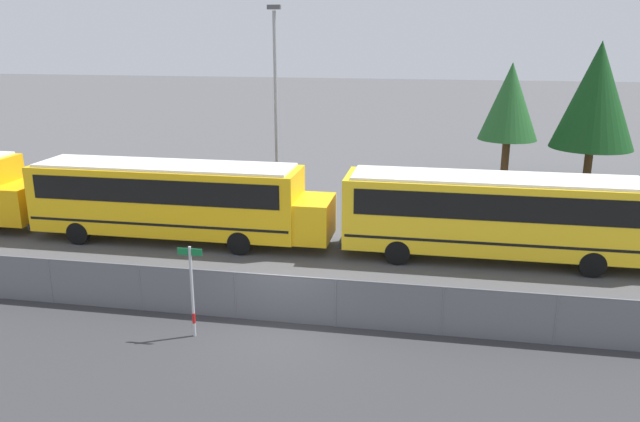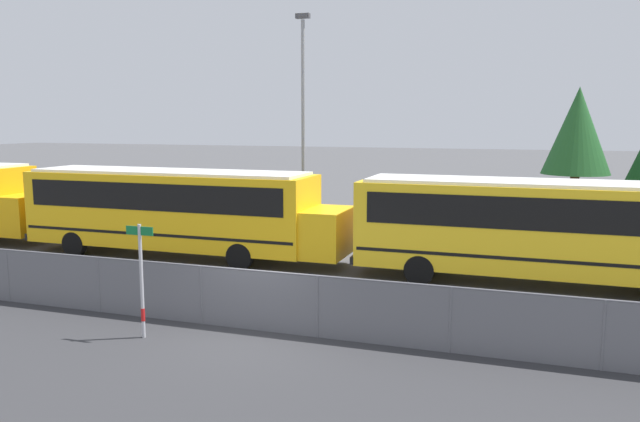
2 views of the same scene
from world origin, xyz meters
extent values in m
plane|color=#4C4C4F|center=(0.00, 0.00, 0.00)|extent=(200.00, 200.00, 0.00)
cube|color=#9EA0A5|center=(0.00, 0.00, 0.73)|extent=(63.23, 0.03, 1.46)
cube|color=slate|center=(0.00, -0.01, 0.73)|extent=(63.23, 0.01, 1.46)
cylinder|color=slate|center=(0.00, 0.00, 1.46)|extent=(63.23, 0.05, 0.05)
cylinder|color=slate|center=(-7.53, 0.00, 0.73)|extent=(0.07, 0.07, 1.46)
cylinder|color=slate|center=(-4.52, 0.00, 0.73)|extent=(0.07, 0.07, 1.46)
cylinder|color=slate|center=(-1.51, 0.00, 0.73)|extent=(0.07, 0.07, 1.46)
cylinder|color=slate|center=(1.51, 0.00, 0.73)|extent=(0.07, 0.07, 1.46)
cylinder|color=slate|center=(4.52, 0.00, 0.73)|extent=(0.07, 0.07, 1.46)
cylinder|color=slate|center=(7.53, 0.00, 0.73)|extent=(0.07, 0.07, 1.46)
cube|color=#EDA80F|center=(-13.09, 6.65, 1.25)|extent=(1.30, 2.33, 1.58)
cylinder|color=black|center=(-15.81, 7.80, 0.46)|extent=(0.92, 0.28, 0.92)
cube|color=yellow|center=(-6.45, 6.50, 1.77)|extent=(10.87, 2.53, 2.63)
cube|color=black|center=(-6.45, 6.50, 2.35)|extent=(10.00, 2.57, 0.95)
cube|color=black|center=(-6.45, 6.50, 1.04)|extent=(10.65, 2.56, 0.10)
cube|color=yellow|center=(-0.37, 6.50, 1.25)|extent=(1.30, 2.33, 1.58)
cube|color=black|center=(-11.94, 6.50, 0.61)|extent=(0.12, 2.53, 0.24)
cube|color=silver|center=(-6.45, 6.50, 3.14)|extent=(10.33, 2.28, 0.10)
cylinder|color=black|center=(-3.08, 7.64, 0.46)|extent=(0.92, 0.28, 0.92)
cylinder|color=black|center=(-3.08, 5.35, 0.46)|extent=(0.92, 0.28, 0.92)
cylinder|color=black|center=(-9.82, 7.64, 0.46)|extent=(0.92, 0.28, 0.92)
cylinder|color=black|center=(-9.82, 5.35, 0.46)|extent=(0.92, 0.28, 0.92)
cube|color=yellow|center=(6.30, 6.55, 1.77)|extent=(10.87, 2.53, 2.63)
cube|color=black|center=(6.30, 6.55, 2.35)|extent=(10.00, 2.57, 0.95)
cube|color=black|center=(6.30, 6.55, 1.04)|extent=(10.65, 2.56, 0.10)
cube|color=black|center=(0.81, 6.55, 0.61)|extent=(0.12, 2.53, 0.24)
cube|color=silver|center=(6.30, 6.55, 3.14)|extent=(10.33, 2.28, 0.10)
cylinder|color=black|center=(2.93, 7.70, 0.46)|extent=(0.92, 0.28, 0.92)
cylinder|color=black|center=(2.93, 5.40, 0.46)|extent=(0.92, 0.28, 0.92)
cylinder|color=#B7B7BC|center=(-2.30, -1.31, 1.33)|extent=(0.08, 0.08, 2.66)
cylinder|color=red|center=(-2.30, -1.31, 0.55)|extent=(0.09, 0.09, 0.30)
cube|color=#147238|center=(-2.30, -1.31, 2.51)|extent=(0.70, 0.02, 0.20)
cylinder|color=gray|center=(-3.31, 12.14, 4.57)|extent=(0.16, 0.16, 9.15)
cube|color=#47474C|center=(-3.31, 12.14, 9.30)|extent=(0.60, 0.24, 0.20)
cylinder|color=#51381E|center=(8.13, 20.52, 1.16)|extent=(0.44, 0.44, 2.31)
cone|color=#235B28|center=(8.13, 20.52, 4.47)|extent=(3.32, 3.32, 4.32)
camera|label=1|loc=(4.05, -16.27, 8.23)|focal=35.00mm
camera|label=2|loc=(6.00, -13.11, 4.98)|focal=35.00mm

